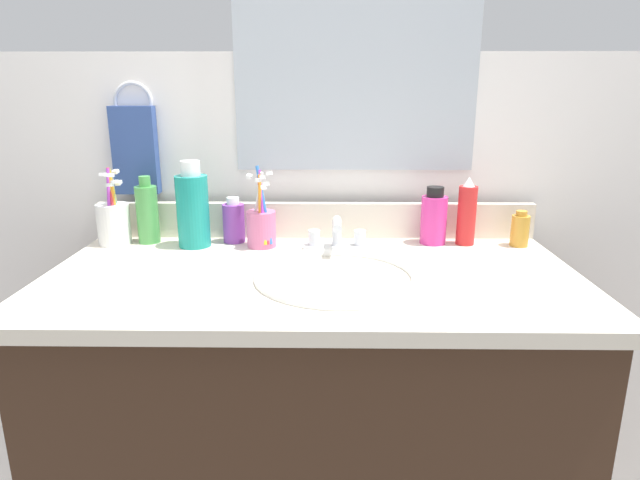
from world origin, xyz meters
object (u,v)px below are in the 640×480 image
(hand_towel, at_px, (135,150))
(bottle_mouthwash_teal, at_px, (193,209))
(bottle_toner_green, at_px, (147,213))
(cup_white_ceramic, at_px, (114,222))
(bottle_oil_amber, at_px, (520,230))
(bottle_cream_purple, at_px, (234,222))
(cup_pink, at_px, (261,225))
(bottle_soap_pink, at_px, (434,218))
(faucet, at_px, (337,239))
(bottle_spray_red, at_px, (467,214))

(hand_towel, height_order, bottle_mouthwash_teal, hand_towel)
(bottle_mouthwash_teal, xyz_separation_m, bottle_toner_green, (-0.12, 0.03, -0.02))
(bottle_toner_green, height_order, cup_white_ceramic, cup_white_ceramic)
(bottle_oil_amber, xyz_separation_m, cup_white_ceramic, (-0.99, 0.00, 0.02))
(bottle_cream_purple, height_order, cup_pink, cup_pink)
(bottle_soap_pink, bearing_deg, cup_pink, -175.02)
(hand_towel, distance_m, faucet, 0.56)
(hand_towel, distance_m, bottle_spray_red, 0.85)
(faucet, relative_size, bottle_spray_red, 0.96)
(bottle_oil_amber, relative_size, cup_white_ceramic, 0.46)
(bottle_mouthwash_teal, xyz_separation_m, cup_white_ceramic, (-0.20, 0.02, -0.04))
(bottle_mouthwash_teal, relative_size, cup_white_ceramic, 1.10)
(cup_white_ceramic, bearing_deg, bottle_oil_amber, -0.24)
(hand_towel, relative_size, bottle_soap_pink, 1.55)
(bottle_cream_purple, xyz_separation_m, bottle_oil_amber, (0.70, -0.03, -0.01))
(hand_towel, relative_size, bottle_spray_red, 1.32)
(bottle_mouthwash_teal, distance_m, bottle_oil_amber, 0.80)
(bottle_soap_pink, xyz_separation_m, bottle_cream_purple, (-0.50, 0.01, -0.01))
(bottle_soap_pink, relative_size, bottle_mouthwash_teal, 0.68)
(bottle_soap_pink, xyz_separation_m, bottle_oil_amber, (0.21, -0.02, -0.02))
(bottle_spray_red, bearing_deg, hand_towel, 174.32)
(hand_towel, xyz_separation_m, cup_white_ceramic, (-0.04, -0.09, -0.16))
(bottle_cream_purple, relative_size, cup_pink, 0.57)
(hand_towel, xyz_separation_m, bottle_spray_red, (0.83, -0.08, -0.14))
(bottle_spray_red, distance_m, bottle_oil_amber, 0.13)
(faucet, bearing_deg, bottle_mouthwash_teal, 174.43)
(faucet, height_order, cup_pink, cup_pink)
(hand_towel, relative_size, faucet, 1.37)
(bottle_soap_pink, bearing_deg, bottle_mouthwash_teal, -176.78)
(bottle_spray_red, relative_size, bottle_mouthwash_teal, 0.80)
(hand_towel, bearing_deg, bottle_mouthwash_teal, -33.29)
(bottle_oil_amber, bearing_deg, faucet, -174.14)
(bottle_cream_purple, bearing_deg, bottle_mouthwash_teal, -156.72)
(bottle_spray_red, bearing_deg, bottle_toner_green, 179.58)
(bottle_toner_green, bearing_deg, cup_pink, -7.01)
(bottle_toner_green, bearing_deg, bottle_mouthwash_teal, -14.56)
(bottle_mouthwash_teal, bearing_deg, bottle_cream_purple, 23.28)
(bottle_soap_pink, relative_size, bottle_toner_green, 0.85)
(cup_pink, bearing_deg, bottle_mouthwash_teal, 178.72)
(cup_white_ceramic, bearing_deg, faucet, -5.21)
(bottle_spray_red, xyz_separation_m, bottle_soap_pink, (-0.08, 0.01, -0.01))
(cup_pink, bearing_deg, bottle_spray_red, 3.38)
(bottle_cream_purple, bearing_deg, faucet, -15.86)
(bottle_soap_pink, height_order, bottle_cream_purple, bottle_soap_pink)
(bottle_mouthwash_teal, bearing_deg, bottle_soap_pink, 3.22)
(hand_towel, xyz_separation_m, bottle_oil_amber, (0.96, -0.10, -0.18))
(bottle_toner_green, distance_m, cup_pink, 0.29)
(cup_pink, bearing_deg, cup_white_ceramic, 176.90)
(hand_towel, xyz_separation_m, bottle_toner_green, (0.04, -0.08, -0.15))
(cup_pink, height_order, cup_white_ceramic, cup_pink)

